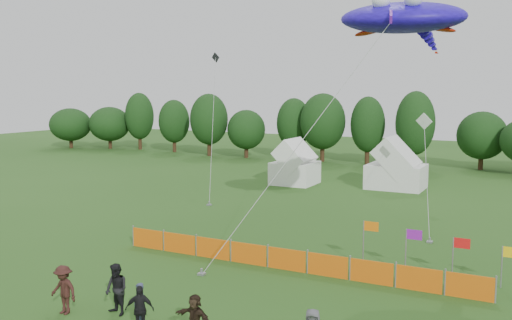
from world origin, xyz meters
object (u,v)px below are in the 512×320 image
at_px(tent_right, 396,169).
at_px(spectator_f, 195,317).
at_px(barrier_fence, 286,259).
at_px(spectator_a, 139,305).
at_px(stingray_kite, 406,19).
at_px(tent_left, 295,166).
at_px(spectator_c, 64,290).
at_px(spectator_b, 116,290).
at_px(spectator_d, 140,310).

bearing_deg(tent_right, spectator_f, -87.97).
bearing_deg(spectator_f, barrier_fence, 101.55).
relative_size(spectator_a, stingray_kite, 0.10).
height_order(barrier_fence, spectator_a, spectator_a).
bearing_deg(spectator_a, tent_right, 112.53).
distance_m(tent_right, barrier_fence, 24.21).
xyz_separation_m(tent_left, barrier_fence, (9.29, -22.36, -1.12)).
distance_m(tent_right, spectator_c, 32.99).
bearing_deg(tent_left, spectator_a, -76.49).
xyz_separation_m(spectator_b, stingray_kite, (7.25, 13.30, 10.78)).
distance_m(spectator_a, spectator_d, 0.54).
bearing_deg(spectator_d, spectator_b, 126.20).
bearing_deg(tent_left, spectator_c, -82.49).
bearing_deg(barrier_fence, tent_right, 91.91).
bearing_deg(stingray_kite, spectator_c, -122.65).
bearing_deg(spectator_c, spectator_a, 8.45).
bearing_deg(spectator_d, tent_right, 61.52).
bearing_deg(spectator_f, tent_left, 116.67).
bearing_deg(spectator_a, stingray_kite, 91.79).
xyz_separation_m(tent_left, spectator_f, (9.63, -30.52, -0.84)).
bearing_deg(spectator_d, spectator_f, -14.43).
bearing_deg(spectator_d, stingray_kite, 41.95).
height_order(spectator_a, spectator_d, spectator_d).
height_order(barrier_fence, spectator_c, spectator_c).
height_order(tent_left, tent_right, tent_right).
xyz_separation_m(tent_right, barrier_fence, (0.81, -24.17, -1.17)).
distance_m(spectator_c, spectator_d, 3.61).
xyz_separation_m(tent_right, spectator_c, (-4.42, -32.69, -0.75)).
xyz_separation_m(spectator_c, spectator_d, (3.61, -0.08, -0.08)).
distance_m(barrier_fence, spectator_b, 8.42).
xyz_separation_m(tent_right, spectator_d, (-0.81, -32.76, -0.83)).
bearing_deg(spectator_f, tent_right, 101.19).
xyz_separation_m(barrier_fence, stingray_kite, (3.83, 5.61, 11.24)).
distance_m(spectator_d, spectator_f, 2.00).
bearing_deg(tent_left, spectator_d, -76.07).
bearing_deg(spectator_a, spectator_b, -174.04).
distance_m(tent_left, spectator_b, 30.62).
bearing_deg(spectator_f, spectator_b, -177.97).
relative_size(spectator_c, stingray_kite, 0.12).
height_order(spectator_f, stingray_kite, stingray_kite).
xyz_separation_m(spectator_a, spectator_d, (0.34, -0.42, 0.05)).
xyz_separation_m(barrier_fence, spectator_a, (-1.95, -8.18, 0.29)).
bearing_deg(spectator_c, barrier_fence, 61.01).
relative_size(barrier_fence, spectator_f, 11.44).
bearing_deg(tent_right, stingray_kite, -75.96).
relative_size(tent_right, barrier_fence, 0.26).
bearing_deg(spectator_b, spectator_d, -11.28).
xyz_separation_m(tent_left, spectator_b, (5.87, -30.05, -0.66)).
bearing_deg(spectator_d, spectator_a, 102.35).
relative_size(tent_right, spectator_c, 2.54).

